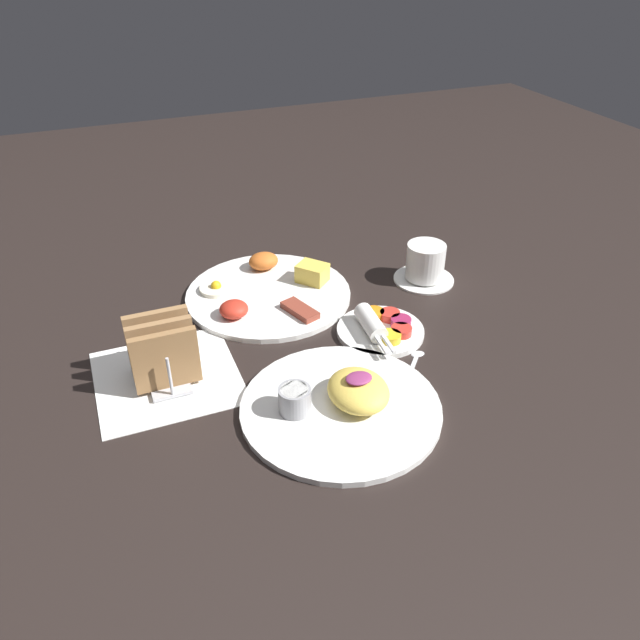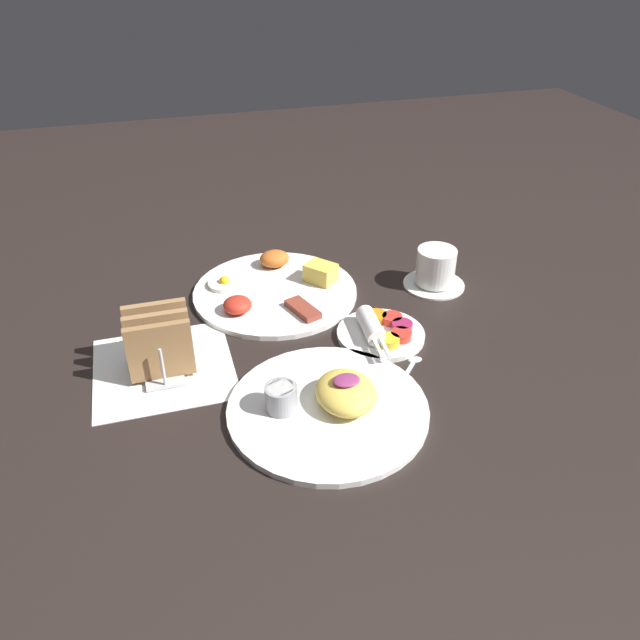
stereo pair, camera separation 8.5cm
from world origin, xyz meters
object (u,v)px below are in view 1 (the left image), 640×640
Objects in this scene: plate_breakfast at (267,291)px; toast_rack at (163,352)px; plate_condiments at (381,328)px; plate_foreground at (342,402)px; coffee_cup at (425,264)px.

toast_rack is (-0.22, -0.18, 0.04)m from plate_breakfast.
toast_rack is (-0.37, 0.01, 0.04)m from plate_condiments.
plate_condiments is 0.37m from toast_rack.
plate_foreground reaches higher than plate_condiments.
coffee_cup reaches higher than plate_condiments.
plate_breakfast is 2.71× the size of toast_rack.
plate_breakfast is at bearing 169.46° from coffee_cup.
coffee_cup is at bearing 12.98° from toast_rack.
plate_breakfast is at bearing 126.69° from plate_condiments.
plate_breakfast is 0.24m from plate_condiments.
plate_breakfast is at bearing 38.88° from toast_rack.
coffee_cup reaches higher than plate_foreground.
toast_rack reaches higher than plate_condiments.
coffee_cup is at bearing -10.54° from plate_breakfast.
plate_breakfast is at bearing 90.74° from plate_foreground.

